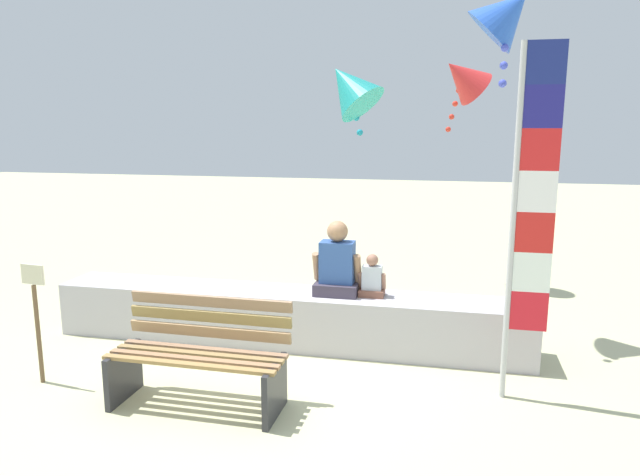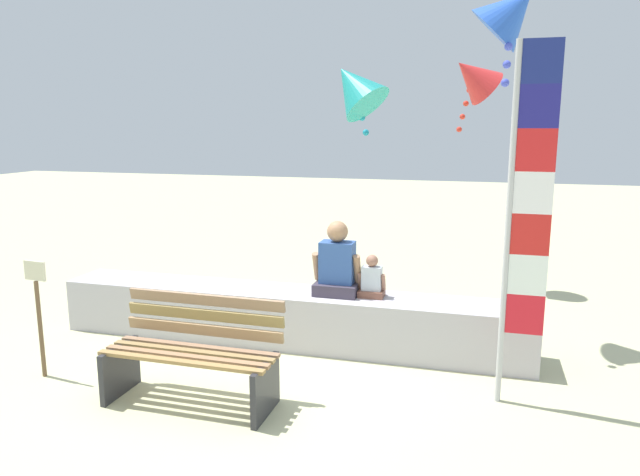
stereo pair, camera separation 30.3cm
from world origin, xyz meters
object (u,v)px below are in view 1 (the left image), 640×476
(flag_banner, at_px, (527,207))
(sign_post, at_px, (36,313))
(person_adult, at_px, (337,266))
(kite_teal, at_px, (349,87))
(kite_blue, at_px, (507,14))
(person_child, at_px, (372,280))
(park_bench, at_px, (200,358))
(kite_red, at_px, (462,77))

(flag_banner, bearing_deg, sign_post, -171.70)
(person_adult, height_order, kite_teal, kite_teal)
(flag_banner, relative_size, kite_blue, 2.58)
(person_adult, bearing_deg, person_child, 0.07)
(person_child, relative_size, kite_teal, 0.45)
(flag_banner, height_order, sign_post, flag_banner)
(kite_blue, bearing_deg, person_child, -149.62)
(person_child, height_order, flag_banner, flag_banner)
(park_bench, xyz_separation_m, kite_red, (2.11, 4.25, 2.57))
(kite_blue, relative_size, kite_red, 1.00)
(flag_banner, height_order, kite_blue, kite_blue)
(person_child, distance_m, flag_banner, 1.87)
(person_child, height_order, sign_post, sign_post)
(kite_blue, bearing_deg, person_adult, -155.62)
(person_adult, bearing_deg, flag_banner, -26.44)
(kite_red, distance_m, kite_teal, 2.02)
(kite_blue, bearing_deg, kite_teal, 165.02)
(flag_banner, distance_m, sign_post, 4.39)
(sign_post, bearing_deg, park_bench, -2.19)
(flag_banner, relative_size, kite_red, 2.59)
(person_child, xyz_separation_m, kite_teal, (-0.46, 1.19, 2.02))
(person_adult, height_order, sign_post, person_adult)
(person_adult, bearing_deg, kite_red, 65.62)
(person_adult, bearing_deg, kite_blue, 24.38)
(park_bench, height_order, kite_blue, kite_blue)
(flag_banner, xyz_separation_m, kite_teal, (-1.84, 2.06, 1.10))
(kite_blue, height_order, kite_red, kite_blue)
(park_bench, bearing_deg, kite_blue, 42.37)
(flag_banner, distance_m, kite_blue, 2.39)
(person_child, bearing_deg, flag_banner, -32.24)
(person_adult, xyz_separation_m, kite_teal, (-0.10, 1.19, 1.89))
(sign_post, bearing_deg, kite_teal, 48.28)
(kite_teal, height_order, sign_post, kite_teal)
(person_child, xyz_separation_m, flag_banner, (1.38, -0.87, 0.93))
(kite_blue, xyz_separation_m, sign_post, (-4.10, -2.22, -2.78))
(park_bench, height_order, flag_banner, flag_banner)
(person_adult, xyz_separation_m, sign_post, (-2.48, -1.48, -0.21))
(person_child, distance_m, sign_post, 3.22)
(person_child, relative_size, sign_post, 0.40)
(sign_post, bearing_deg, kite_blue, 28.40)
(kite_red, relative_size, sign_post, 1.03)
(sign_post, bearing_deg, person_child, 27.50)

